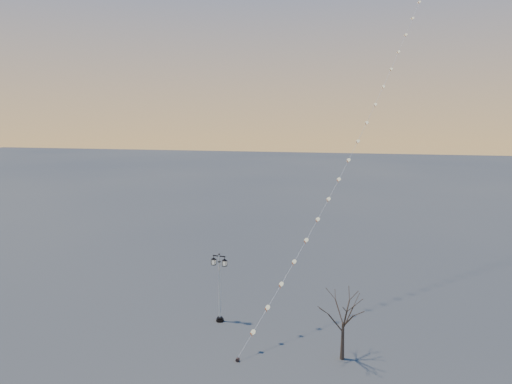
% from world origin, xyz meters
% --- Properties ---
extents(ground, '(300.00, 300.00, 0.00)m').
position_xyz_m(ground, '(0.00, 0.00, 0.00)').
color(ground, '#424442').
rests_on(ground, ground).
extents(street_lamp, '(1.16, 0.51, 4.57)m').
position_xyz_m(street_lamp, '(-2.59, 3.16, 2.53)').
color(street_lamp, black).
rests_on(street_lamp, ground).
extents(bare_tree, '(2.30, 2.30, 3.81)m').
position_xyz_m(bare_tree, '(5.37, 0.15, 2.65)').
color(bare_tree, '#362A1F').
rests_on(bare_tree, ground).
extents(kite_train, '(15.86, 31.76, 36.24)m').
position_xyz_m(kite_train, '(7.47, 14.20, 18.02)').
color(kite_train, black).
rests_on(kite_train, ground).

